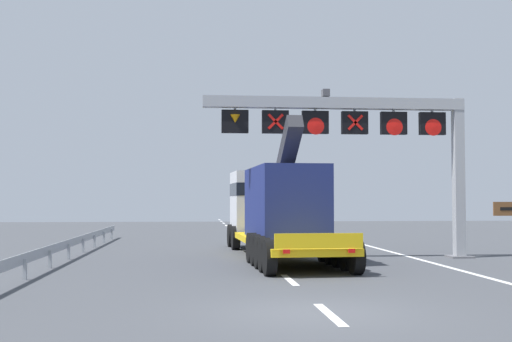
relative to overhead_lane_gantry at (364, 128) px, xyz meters
name	(u,v)px	position (x,y,z in m)	size (l,w,h in m)	color
ground	(313,312)	(-4.22, -12.01, -5.15)	(112.00, 112.00, 0.00)	#424449
lane_markings	(238,236)	(-3.93, 16.18, -5.14)	(0.20, 70.98, 0.01)	silver
edge_line_right	(414,258)	(1.98, -0.01, -5.14)	(0.20, 63.00, 0.01)	silver
overhead_lane_gantry	(364,128)	(0.00, 0.00, 0.00)	(10.69, 0.90, 6.67)	#9EA0A5
heavy_haul_truck_yellow	(274,207)	(-3.37, 1.86, -3.16)	(3.57, 14.15, 5.30)	yellow
guardrail_left	(67,245)	(-11.57, 0.57, -4.59)	(0.13, 29.15, 0.76)	#999EA3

